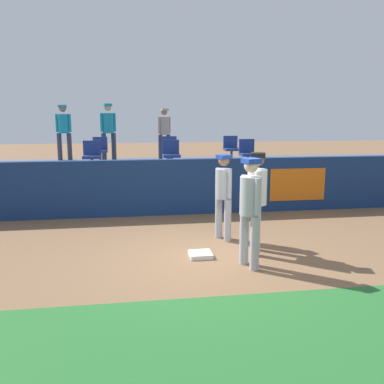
# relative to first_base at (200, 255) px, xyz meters

# --- Properties ---
(ground_plane) EXTENTS (60.00, 60.00, 0.00)m
(ground_plane) POSITION_rel_first_base_xyz_m (0.13, -0.17, -0.04)
(ground_plane) COLOR brown
(grass_foreground_strip) EXTENTS (18.00, 2.80, 0.01)m
(grass_foreground_strip) POSITION_rel_first_base_xyz_m (0.13, -3.09, -0.04)
(grass_foreground_strip) COLOR #26662B
(grass_foreground_strip) RESTS_ON ground_plane
(first_base) EXTENTS (0.40, 0.40, 0.08)m
(first_base) POSITION_rel_first_base_xyz_m (0.00, 0.00, 0.00)
(first_base) COLOR white
(first_base) RESTS_ON ground_plane
(player_fielder_home) EXTENTS (0.46, 0.54, 1.85)m
(player_fielder_home) POSITION_rel_first_base_xyz_m (1.05, 0.09, 1.03)
(player_fielder_home) COLOR white
(player_fielder_home) RESTS_ON ground_plane
(player_runner_visitor) EXTENTS (0.43, 0.45, 1.73)m
(player_runner_visitor) POSITION_rel_first_base_xyz_m (0.63, 0.98, 0.96)
(player_runner_visitor) COLOR #9EA3AD
(player_runner_visitor) RESTS_ON ground_plane
(player_coach_visitor) EXTENTS (0.43, 0.50, 1.83)m
(player_coach_visitor) POSITION_rel_first_base_xyz_m (0.71, -0.62, 1.02)
(player_coach_visitor) COLOR #9EA3AD
(player_coach_visitor) RESTS_ON ground_plane
(field_wall) EXTENTS (18.00, 0.26, 1.41)m
(field_wall) POSITION_rel_first_base_xyz_m (0.14, 3.32, 0.66)
(field_wall) COLOR navy
(field_wall) RESTS_ON ground_plane
(bleacher_platform) EXTENTS (18.00, 4.80, 0.96)m
(bleacher_platform) POSITION_rel_first_base_xyz_m (0.13, 5.89, 0.44)
(bleacher_platform) COLOR #59595E
(bleacher_platform) RESTS_ON ground_plane
(seat_front_right) EXTENTS (0.46, 0.44, 0.84)m
(seat_front_right) POSITION_rel_first_base_xyz_m (2.22, 4.76, 1.39)
(seat_front_right) COLOR #4C4C51
(seat_front_right) RESTS_ON bleacher_platform
(seat_front_center) EXTENTS (0.48, 0.44, 0.84)m
(seat_front_center) POSITION_rel_first_base_xyz_m (-0.02, 4.76, 1.39)
(seat_front_center) COLOR #4C4C51
(seat_front_center) RESTS_ON bleacher_platform
(seat_back_center) EXTENTS (0.46, 0.44, 0.84)m
(seat_back_center) POSITION_rel_first_base_xyz_m (0.13, 6.56, 1.39)
(seat_back_center) COLOR #4C4C51
(seat_back_center) RESTS_ON bleacher_platform
(seat_back_left) EXTENTS (0.46, 0.44, 0.84)m
(seat_back_left) POSITION_rel_first_base_xyz_m (-2.10, 6.56, 1.39)
(seat_back_left) COLOR #4C4C51
(seat_back_left) RESTS_ON bleacher_platform
(seat_front_left) EXTENTS (0.47, 0.44, 0.84)m
(seat_front_left) POSITION_rel_first_base_xyz_m (-2.22, 4.76, 1.39)
(seat_front_left) COLOR #4C4C51
(seat_front_left) RESTS_ON bleacher_platform
(seat_back_right) EXTENTS (0.48, 0.44, 0.84)m
(seat_back_right) POSITION_rel_first_base_xyz_m (2.18, 6.56, 1.39)
(seat_back_right) COLOR #4C4C51
(seat_back_right) RESTS_ON bleacher_platform
(spectator_hooded) EXTENTS (0.46, 0.43, 1.74)m
(spectator_hooded) POSITION_rel_first_base_xyz_m (0.04, 7.50, 1.92)
(spectator_hooded) COLOR #33384C
(spectator_hooded) RESTS_ON bleacher_platform
(spectator_capped) EXTENTS (0.51, 0.45, 1.89)m
(spectator_capped) POSITION_rel_first_base_xyz_m (-1.85, 7.31, 2.01)
(spectator_capped) COLOR #33384C
(spectator_capped) RESTS_ON bleacher_platform
(spectator_casual) EXTENTS (0.52, 0.37, 1.85)m
(spectator_casual) POSITION_rel_first_base_xyz_m (-3.36, 7.79, 1.99)
(spectator_casual) COLOR #33384C
(spectator_casual) RESTS_ON bleacher_platform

